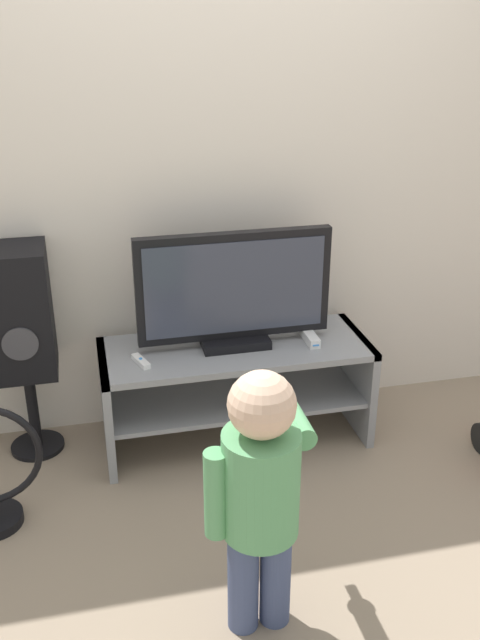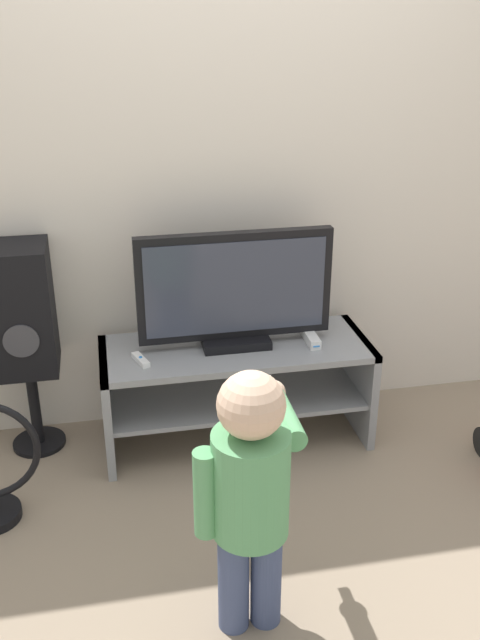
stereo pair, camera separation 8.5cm
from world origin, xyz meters
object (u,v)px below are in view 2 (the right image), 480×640
(remote_primary, at_px, (141,360))
(speaker_tower, at_px, (22,315))
(television, at_px, (235,291))
(child, at_px, (251,484))
(game_console, at_px, (310,337))

(remote_primary, distance_m, speaker_tower, 0.55)
(television, distance_m, child, 1.13)
(television, distance_m, speaker_tower, 0.93)
(remote_primary, bearing_deg, game_console, 4.07)
(television, distance_m, remote_primary, 0.51)
(remote_primary, relative_size, child, 0.14)
(television, bearing_deg, child, -98.52)
(remote_primary, bearing_deg, child, -75.23)
(game_console, relative_size, speaker_tower, 0.20)
(child, relative_size, speaker_tower, 0.97)
(game_console, distance_m, child, 1.18)
(television, bearing_deg, speaker_tower, 173.61)
(television, distance_m, game_console, 0.42)
(game_console, bearing_deg, television, 173.48)
(game_console, bearing_deg, remote_primary, -175.93)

